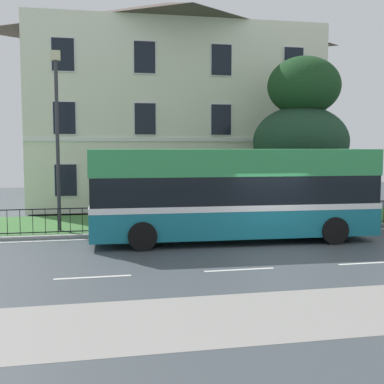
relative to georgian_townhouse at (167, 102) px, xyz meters
The scene contains 7 objects.
ground_plane 15.71m from the georgian_townhouse, 84.67° to the right, with size 60.00×56.00×0.18m.
georgian_townhouse is the anchor object (origin of this frame).
iron_verge_railing 12.31m from the georgian_townhouse, 90.00° to the right, with size 19.03×0.04×0.97m.
evergreen_tree 10.20m from the georgian_townhouse, 58.26° to the right, with size 4.91×4.91×8.05m.
single_decker_bus 13.84m from the georgian_townhouse, 88.39° to the right, with size 10.26×2.87×3.31m.
street_lamp_post 11.99m from the georgian_townhouse, 119.74° to the right, with size 0.36×0.24×6.91m.
litter_bin 12.18m from the georgian_townhouse, 111.19° to the right, with size 0.48×0.48×1.18m.
Camera 1 is at (-6.04, -15.01, 3.45)m, focal length 47.23 mm.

